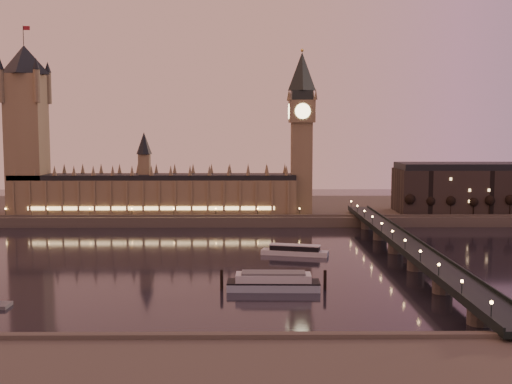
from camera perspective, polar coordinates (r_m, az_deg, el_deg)
ground at (r=293.75m, az=-4.72°, el=-6.17°), size 700.00×700.00×0.00m
far_embankment at (r=455.40m, az=0.58°, el=-1.56°), size 560.00×130.00×6.00m
palace_of_westminster at (r=414.18m, az=-9.05°, el=0.26°), size 180.00×26.62×52.00m
victoria_tower at (r=431.72m, az=-19.75°, el=6.07°), size 31.68×31.68×118.00m
big_ben at (r=409.04m, az=4.08°, el=6.17°), size 17.68×17.68×104.00m
westminster_bridge at (r=300.13m, az=13.06°, el=-4.97°), size 13.20×260.00×15.30m
bare_tree_0 at (r=410.04m, az=13.29°, el=-0.79°), size 6.04×6.04×12.27m
bare_tree_1 at (r=413.38m, az=15.07°, el=-0.79°), size 6.04×6.04×12.27m
bare_tree_2 at (r=417.10m, az=16.81°, el=-0.78°), size 6.04×6.04×12.27m
bare_tree_3 at (r=421.21m, az=18.53°, el=-0.77°), size 6.04×6.04×12.27m
bare_tree_4 at (r=425.69m, az=20.21°, el=-0.76°), size 6.04×6.04×12.27m
cruise_boat_a at (r=307.08m, az=3.47°, el=-5.21°), size 32.53×14.53×5.09m
moored_barge at (r=241.65m, az=1.55°, el=-7.98°), size 39.95×10.59×7.32m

